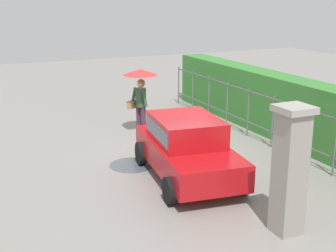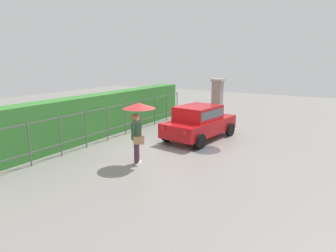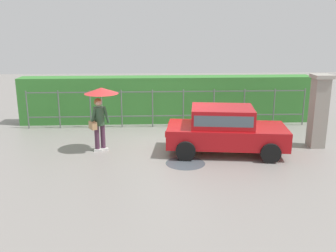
% 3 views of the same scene
% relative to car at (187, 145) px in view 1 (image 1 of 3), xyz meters
% --- Properties ---
extents(ground_plane, '(40.00, 40.00, 0.00)m').
position_rel_car_xyz_m(ground_plane, '(-1.54, 0.75, -0.80)').
color(ground_plane, gray).
extents(car, '(3.90, 2.25, 1.48)m').
position_rel_car_xyz_m(car, '(0.00, 0.00, 0.00)').
color(car, '#B71116').
rests_on(car, ground).
extents(pedestrian, '(1.07, 1.07, 2.07)m').
position_rel_car_xyz_m(pedestrian, '(-3.90, 0.36, 0.76)').
color(pedestrian, '#47283D').
rests_on(pedestrian, ground).
extents(gate_pillar, '(0.60, 0.60, 2.42)m').
position_rel_car_xyz_m(gate_pillar, '(3.17, 0.45, 0.44)').
color(gate_pillar, gray).
rests_on(gate_pillar, ground).
extents(fence_section, '(11.03, 0.05, 1.50)m').
position_rel_car_xyz_m(fence_section, '(-1.63, 3.27, 0.02)').
color(fence_section, '#59605B').
rests_on(fence_section, ground).
extents(hedge_row, '(11.98, 0.90, 1.90)m').
position_rel_car_xyz_m(hedge_row, '(-1.63, 4.13, 0.15)').
color(hedge_row, '#387F33').
rests_on(hedge_row, ground).
extents(puddle_near, '(1.17, 1.17, 0.00)m').
position_rel_car_xyz_m(puddle_near, '(-1.32, -0.92, -0.80)').
color(puddle_near, '#4C545B').
rests_on(puddle_near, ground).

